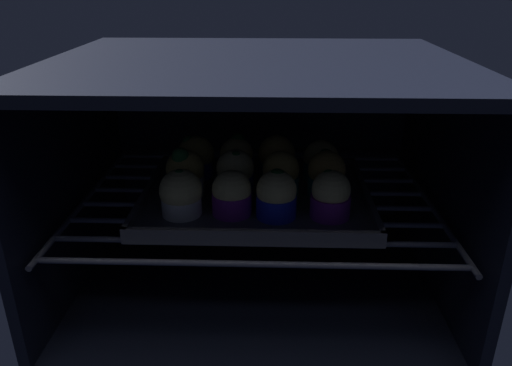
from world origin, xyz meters
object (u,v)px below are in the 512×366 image
object	(u,v)px
muffin_row1_col0	(185,173)
muffin_row0_col2	(276,195)
muffin_row0_col3	(331,195)
muffin_row2_col1	(237,158)
muffin_row0_col0	(181,194)
muffin_row0_col1	(232,195)
muffin_row2_col0	(196,158)
muffin_row1_col3	(326,174)
baking_tray	(256,197)
muffin_row1_col1	(235,173)
muffin_row1_col2	(281,174)
muffin_row2_col3	(321,161)
muffin_row2_col2	(277,158)

from	to	relation	value
muffin_row1_col0	muffin_row0_col2	bearing A→B (deg)	-26.65
muffin_row0_col3	muffin_row2_col1	size ratio (longest dim) A/B	0.94
muffin_row0_col0	muffin_row0_col1	bearing A→B (deg)	3.54
muffin_row2_col0	muffin_row2_col1	world-z (taller)	muffin_row2_col1
muffin_row2_col1	muffin_row1_col3	bearing A→B (deg)	-26.09
baking_tray	muffin_row1_col1	world-z (taller)	muffin_row1_col1
muffin_row0_col2	muffin_row2_col1	size ratio (longest dim) A/B	0.97
muffin_row1_col2	muffin_row0_col0	bearing A→B (deg)	-153.33
muffin_row2_col3	muffin_row2_col1	bearing A→B (deg)	179.59
muffin_row2_col2	muffin_row0_col0	bearing A→B (deg)	-133.83
baking_tray	muffin_row2_col2	distance (cm)	8.62
muffin_row0_col0	muffin_row0_col3	world-z (taller)	muffin_row0_col3
muffin_row0_col0	muffin_row0_col3	size ratio (longest dim) A/B	0.98
muffin_row0_col1	muffin_row0_col3	distance (cm)	13.73
muffin_row0_col0	muffin_row0_col2	size ratio (longest dim) A/B	0.96
muffin_row1_col1	muffin_row2_col1	size ratio (longest dim) A/B	0.98
muffin_row0_col0	muffin_row2_col1	xyz separation A→B (cm)	(6.80, 13.97, 0.20)
baking_tray	muffin_row2_col1	size ratio (longest dim) A/B	4.70
baking_tray	muffin_row2_col2	size ratio (longest dim) A/B	4.76
muffin_row0_col2	muffin_row1_col1	size ratio (longest dim) A/B	0.98
muffin_row0_col3	muffin_row2_col0	xyz separation A→B (cm)	(-20.71, 14.11, 0.08)
muffin_row1_col2	muffin_row0_col2	bearing A→B (deg)	-95.50
muffin_row0_col3	muffin_row1_col0	distance (cm)	22.31
muffin_row0_col0	muffin_row0_col1	xyz separation A→B (cm)	(7.06, 0.44, -0.16)
muffin_row0_col3	muffin_row1_col3	distance (cm)	7.10
muffin_row0_col1	muffin_row2_col2	bearing A→B (deg)	64.84
muffin_row0_col0	muffin_row1_col3	bearing A→B (deg)	18.72
muffin_row0_col0	muffin_row1_col0	distance (cm)	6.70
muffin_row0_col1	muffin_row1_col2	distance (cm)	9.59
muffin_row0_col1	muffin_row2_col1	distance (cm)	13.54
muffin_row1_col1	muffin_row2_col2	world-z (taller)	same
muffin_row1_col2	muffin_row1_col3	bearing A→B (deg)	0.35
muffin_row0_col2	muffin_row2_col0	size ratio (longest dim) A/B	1.00
muffin_row0_col3	muffin_row2_col1	world-z (taller)	muffin_row2_col1
muffin_row1_col3	muffin_row0_col3	bearing A→B (deg)	-90.79
muffin_row1_col3	muffin_row2_col1	bearing A→B (deg)	153.91
muffin_row0_col0	muffin_row2_col2	world-z (taller)	muffin_row2_col2
muffin_row2_col1	muffin_row2_col3	bearing A→B (deg)	-0.41
baking_tray	muffin_row1_col1	size ratio (longest dim) A/B	4.78
muffin_row1_col2	muffin_row1_col3	size ratio (longest dim) A/B	0.99
muffin_row0_col0	muffin_row1_col2	world-z (taller)	muffin_row1_col2
muffin_row0_col3	muffin_row2_col0	size ratio (longest dim) A/B	0.97
muffin_row1_col1	muffin_row2_col2	size ratio (longest dim) A/B	0.99
muffin_row0_col2	muffin_row2_col1	xyz separation A→B (cm)	(-6.50, 14.23, 0.01)
baking_tray	muffin_row1_col1	xyz separation A→B (cm)	(-3.17, 0.12, 3.92)
muffin_row0_col3	muffin_row1_col1	bearing A→B (deg)	152.41
muffin_row0_col2	muffin_row2_col3	xyz separation A→B (cm)	(7.35, 14.13, -0.29)
muffin_row1_col3	muffin_row2_col3	world-z (taller)	muffin_row1_col3
muffin_row0_col1	muffin_row1_col0	xyz separation A→B (cm)	(-7.57, 6.23, 0.61)
baking_tray	muffin_row0_col2	distance (cm)	8.75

